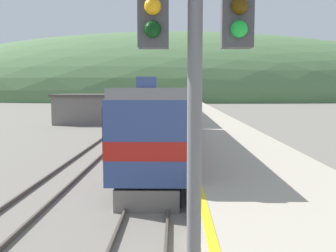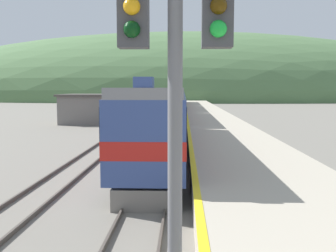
{
  "view_description": "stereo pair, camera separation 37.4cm",
  "coord_description": "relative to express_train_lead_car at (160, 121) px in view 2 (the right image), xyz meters",
  "views": [
    {
      "loc": [
        0.95,
        -1.04,
        4.18
      ],
      "look_at": [
        0.64,
        16.69,
        2.47
      ],
      "focal_mm": 42.0,
      "sensor_mm": 36.0,
      "label": 1
    },
    {
      "loc": [
        1.33,
        -1.03,
        4.18
      ],
      "look_at": [
        0.64,
        16.69,
        2.47
      ],
      "focal_mm": 42.0,
      "sensor_mm": 36.0,
      "label": 2
    }
  ],
  "objects": [
    {
      "name": "carriage_third",
      "position": [
        0.0,
        41.93,
        -0.01
      ],
      "size": [
        2.9,
        20.03,
        4.2
      ],
      "color": "black",
      "rests_on": "ground"
    },
    {
      "name": "station_shed",
      "position": [
        -8.89,
        24.36,
        -0.54
      ],
      "size": [
        8.42,
        7.14,
        3.48
      ],
      "color": "slate",
      "rests_on": "ground"
    },
    {
      "name": "signal_mast_main",
      "position": [
        1.22,
        -17.19,
        2.09
      ],
      "size": [
        2.2,
        0.42,
        6.73
      ],
      "color": "slate",
      "rests_on": "ground"
    },
    {
      "name": "platform",
      "position": [
        4.56,
        28.6,
        -1.86
      ],
      "size": [
        5.82,
        140.0,
        0.89
      ],
      "color": "#B2A893",
      "rests_on": "ground"
    },
    {
      "name": "track_main",
      "position": [
        0.0,
        48.6,
        -2.21
      ],
      "size": [
        1.52,
        180.0,
        0.16
      ],
      "color": "#4C443D",
      "rests_on": "ground"
    },
    {
      "name": "carriage_second",
      "position": [
        0.0,
        21.02,
        -0.01
      ],
      "size": [
        2.9,
        20.03,
        4.2
      ],
      "color": "black",
      "rests_on": "ground"
    },
    {
      "name": "distant_hills",
      "position": [
        0.0,
        135.6,
        -2.29
      ],
      "size": [
        229.74,
        103.38,
        51.26
      ],
      "color": "#517547",
      "rests_on": "ground"
    },
    {
      "name": "express_train_lead_car",
      "position": [
        0.0,
        0.0,
        0.0
      ],
      "size": [
        2.91,
        19.79,
        4.56
      ],
      "color": "black",
      "rests_on": "ground"
    },
    {
      "name": "track_siding",
      "position": [
        -4.25,
        48.6,
        -2.21
      ],
      "size": [
        1.52,
        180.0,
        0.16
      ],
      "color": "#4C443D",
      "rests_on": "ground"
    },
    {
      "name": "carriage_fourth",
      "position": [
        0.0,
        62.84,
        -0.01
      ],
      "size": [
        2.9,
        20.03,
        4.2
      ],
      "color": "black",
      "rests_on": "ground"
    }
  ]
}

